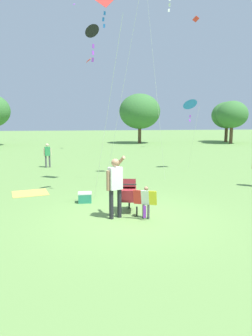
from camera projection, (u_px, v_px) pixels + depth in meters
name	position (u px, v px, depth m)	size (l,w,h in m)	color
ground_plane	(130.00, 216.00, 9.20)	(120.00, 120.00, 0.00)	#668E47
treeline_distant	(59.00, 109.00, 31.71)	(36.67, 7.21, 6.47)	brown
child_with_butterfly_kite	(146.00, 199.00, 8.88)	(0.67, 0.46, 0.93)	#4C4C51
person_adult_flyer	(115.00, 183.00, 8.87)	(0.56, 0.65, 1.80)	#232328
stroller	(129.00, 192.00, 9.54)	(0.65, 1.12, 1.03)	black
kite_adult_black	(92.00, 34.00, 10.58)	(1.08, 2.78, 5.95)	black
kite_orange_delta	(105.00, 7.00, 12.09)	(1.58, 2.41, 7.85)	red
kite_green_novelty	(190.00, 105.00, 16.90)	(0.88, 2.18, 3.83)	blue
distant_kites_cluster	(98.00, 15.00, 29.55)	(13.68, 10.88, 8.47)	blue
person_couple_left	(47.00, 153.00, 17.97)	(0.43, 0.26, 1.38)	#4C4C51
picnic_blanket	(30.00, 193.00, 11.96)	(1.30, 1.12, 0.02)	gold
cooler_box	(85.00, 197.00, 10.65)	(0.45, 0.33, 0.35)	#288466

